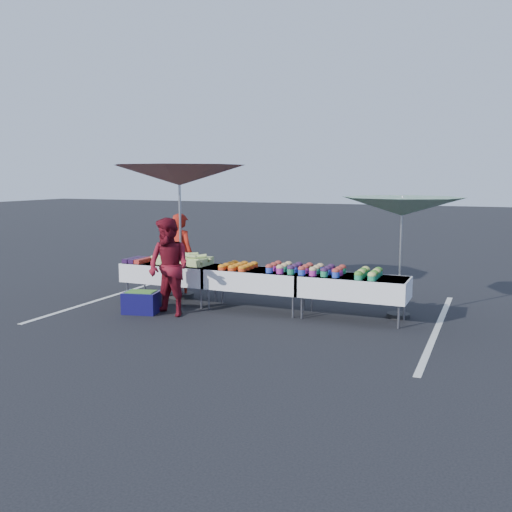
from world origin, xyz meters
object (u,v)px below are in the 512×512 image
at_px(table_left, 171,272).
at_px(table_right, 353,286).
at_px(vendor, 181,255).
at_px(umbrella_left, 179,176).
at_px(customer, 169,267).
at_px(umbrella_right, 402,207).
at_px(storage_bin, 141,302).
at_px(table_center, 256,279).

relative_size(table_left, table_right, 1.00).
relative_size(vendor, umbrella_left, 0.51).
height_order(table_left, customer, customer).
bearing_deg(umbrella_right, storage_bin, -161.11).
height_order(table_center, table_right, same).
relative_size(table_right, customer, 1.08).
xyz_separation_m(umbrella_right, storage_bin, (-4.30, -1.47, -1.71)).
relative_size(table_right, umbrella_right, 0.83).
xyz_separation_m(table_right, storage_bin, (-3.60, -1.02, -0.38)).
distance_m(table_left, table_center, 1.80).
xyz_separation_m(customer, umbrella_right, (3.74, 1.43, 1.05)).
xyz_separation_m(table_left, customer, (0.56, -0.98, 0.28)).
bearing_deg(table_center, umbrella_left, 167.56).
bearing_deg(table_center, vendor, 163.77).
bearing_deg(customer, storage_bin, -163.51).
bearing_deg(table_right, customer, -162.23).
relative_size(table_right, storage_bin, 2.72).
bearing_deg(umbrella_right, table_center, -169.71).
height_order(umbrella_right, storage_bin, umbrella_right).
distance_m(umbrella_right, storage_bin, 4.86).
height_order(customer, umbrella_left, umbrella_left).
bearing_deg(vendor, table_center, 178.99).
relative_size(table_left, umbrella_right, 0.83).
height_order(vendor, storage_bin, vendor).
bearing_deg(umbrella_left, vendor, 117.15).
xyz_separation_m(vendor, umbrella_right, (4.39, -0.10, 1.06)).
bearing_deg(storage_bin, table_right, 3.56).
bearing_deg(table_center, customer, -141.89).
relative_size(table_center, umbrella_right, 0.83).
relative_size(table_center, vendor, 1.10).
bearing_deg(customer, table_center, 50.21).
relative_size(table_left, storage_bin, 2.72).
distance_m(table_right, umbrella_right, 1.57).
height_order(table_right, vendor, vendor).
xyz_separation_m(table_center, umbrella_right, (2.50, 0.45, 1.33)).
xyz_separation_m(table_left, storage_bin, (-0.00, -1.02, -0.38)).
height_order(table_left, umbrella_right, umbrella_right).
xyz_separation_m(customer, umbrella_left, (-0.57, 1.38, 1.57)).
height_order(table_center, storage_bin, table_center).
bearing_deg(table_right, table_center, 180.00).
bearing_deg(table_left, vendor, 99.24).
bearing_deg(storage_bin, umbrella_right, 6.67).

